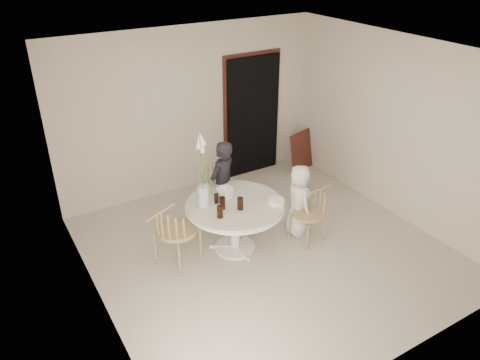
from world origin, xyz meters
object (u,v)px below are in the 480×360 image
birthday_cake (225,192)px  flower_vase (203,180)px  chair_right (315,207)px  boy (298,200)px  chair_far (215,185)px  girl (222,185)px  chair_left (169,228)px  table (235,211)px

birthday_cake → flower_vase: flower_vase is taller
chair_right → boy: size_ratio=0.72×
chair_far → girl: size_ratio=0.60×
chair_right → chair_left: size_ratio=0.84×
flower_vase → chair_far: bearing=53.1°
boy → chair_far: bearing=46.6°
boy → birthday_cake: boy is taller
table → girl: bearing=76.6°
birthday_cake → flower_vase: bearing=-169.1°
table → girl: size_ratio=0.98×
table → boy: bearing=-6.8°
girl → flower_vase: 0.80m
chair_far → chair_left: 1.38m
chair_far → boy: size_ratio=0.76×
chair_far → chair_right: bearing=-35.8°
chair_left → boy: bearing=-120.4°
table → boy: size_ratio=1.24×
girl → boy: size_ratio=1.26×
chair_left → girl: girl is taller
chair_far → girl: (-0.04, -0.31, 0.15)m
chair_far → girl: bearing=-79.6°
chair_left → table: bearing=-119.8°
table → chair_right: chair_right is taller
girl → table: bearing=52.8°
chair_right → chair_left: chair_left is taller
table → chair_far: bearing=78.7°
chair_right → flower_vase: 1.68m
chair_far → boy: 1.31m
chair_left → birthday_cake: bearing=-104.6°
boy → chair_right: bearing=-138.1°
girl → flower_vase: size_ratio=1.28×
birthday_cake → chair_left: bearing=-170.5°
chair_right → chair_left: 2.06m
chair_right → girl: 1.35m
girl → birthday_cake: girl is taller
chair_far → flower_vase: flower_vase is taller
table → boy: 0.99m
chair_far → table: bearing=-83.7°
table → girl: (0.14, 0.61, 0.06)m
chair_far → birthday_cake: 0.76m
boy → birthday_cake: bearing=79.5°
chair_right → boy: (-0.13, 0.21, 0.04)m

